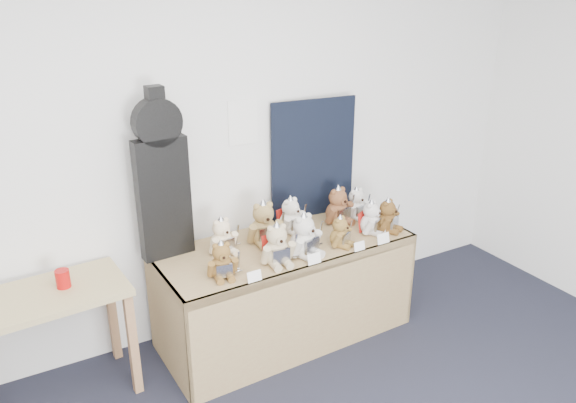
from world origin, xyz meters
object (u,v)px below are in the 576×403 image
teddy_back_centre_left (264,225)px  teddy_front_left (277,246)px  red_cup (63,279)px  teddy_front_end (388,217)px  teddy_front_far_left (222,262)px  display_table (290,268)px  teddy_front_right (340,233)px  teddy_back_left (222,237)px  teddy_back_centre_right (291,217)px  teddy_back_right (338,207)px  teddy_front_centre (304,237)px  guitar_case (162,177)px  side_table (49,312)px  teddy_back_end (357,205)px  teddy_front_far_right (371,219)px

teddy_back_centre_left → teddy_front_left: bearing=-97.1°
red_cup → teddy_back_centre_left: bearing=-1.4°
teddy_front_end → teddy_front_far_left: bearing=154.9°
display_table → teddy_front_far_left: 0.61m
display_table → teddy_front_right: (0.30, -0.13, 0.25)m
teddy_front_end → teddy_back_left: size_ratio=0.97×
teddy_front_right → teddy_back_left: 0.77m
teddy_back_centre_right → teddy_front_right: bearing=-81.7°
teddy_front_end → teddy_back_right: size_ratio=0.86×
teddy_front_centre → teddy_back_centre_right: teddy_front_centre is taller
teddy_front_left → teddy_front_end: size_ratio=1.14×
teddy_back_centre_left → teddy_back_right: 0.61m
display_table → teddy_back_left: teddy_back_left is taller
guitar_case → teddy_front_far_left: 0.64m
teddy_front_left → teddy_back_centre_left: bearing=83.4°
display_table → teddy_front_left: teddy_front_left is taller
guitar_case → teddy_front_far_left: size_ratio=4.22×
teddy_back_centre_left → teddy_front_end: bearing=-12.1°
display_table → red_cup: bearing=170.8°
side_table → teddy_front_end: bearing=-10.9°
display_table → teddy_back_end: size_ratio=6.65×
guitar_case → teddy_front_far_right: size_ratio=4.08×
teddy_front_left → teddy_front_end: 0.90m
teddy_back_left → teddy_back_centre_left: bearing=-12.2°
teddy_front_left → teddy_front_centre: bearing=8.7°
teddy_front_centre → teddy_front_far_right: 0.58m
red_cup → teddy_back_left: 0.96m
teddy_front_centre → teddy_back_left: 0.52m
teddy_front_far_right → display_table: bearing=144.5°
red_cup → teddy_front_left: 1.24m
teddy_front_left → teddy_front_far_right: (0.78, 0.08, -0.01)m
teddy_front_centre → teddy_back_right: teddy_front_centre is taller
red_cup → teddy_back_centre_right: 1.50m
display_table → red_cup: (-1.37, 0.18, 0.22)m
teddy_back_left → teddy_back_right: (0.90, 0.03, 0.01)m
display_table → teddy_front_centre: 0.31m
teddy_front_right → teddy_front_end: bearing=-22.1°
teddy_back_right → guitar_case: bearing=163.7°
guitar_case → teddy_back_end: 1.45m
teddy_back_centre_right → display_table: bearing=-139.0°
teddy_front_right → teddy_front_left: bearing=155.3°
teddy_front_end → side_table: bearing=146.3°
teddy_front_right → teddy_front_far_right: (0.30, 0.06, 0.01)m
teddy_front_far_left → teddy_back_left: bearing=76.1°
guitar_case → teddy_back_centre_left: guitar_case is taller
teddy_back_right → teddy_back_end: size_ratio=1.18×
teddy_front_far_left → teddy_back_centre_left: size_ratio=0.77×
teddy_front_far_left → teddy_front_end: size_ratio=0.97×
teddy_front_far_left → teddy_back_end: bearing=25.0°
teddy_front_left → teddy_back_centre_left: size_ratio=0.91×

